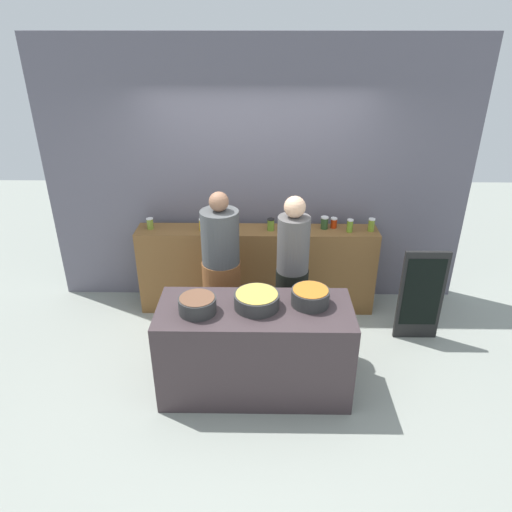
% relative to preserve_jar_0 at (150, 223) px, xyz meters
% --- Properties ---
extents(ground, '(12.00, 12.00, 0.00)m').
position_rel_preserve_jar_0_xyz_m(ground, '(1.19, -1.10, -1.07)').
color(ground, gray).
extents(storefront_wall, '(4.80, 0.12, 3.00)m').
position_rel_preserve_jar_0_xyz_m(storefront_wall, '(1.19, 0.35, 0.43)').
color(storefront_wall, slate).
rests_on(storefront_wall, ground).
extents(display_shelf, '(2.70, 0.36, 1.00)m').
position_rel_preserve_jar_0_xyz_m(display_shelf, '(1.19, -0.00, -0.57)').
color(display_shelf, brown).
rests_on(display_shelf, ground).
extents(prep_table, '(1.70, 0.70, 0.87)m').
position_rel_preserve_jar_0_xyz_m(prep_table, '(1.19, -1.40, -0.63)').
color(prep_table, '#3A2E31').
rests_on(prep_table, ground).
extents(preserve_jar_0, '(0.07, 0.07, 0.13)m').
position_rel_preserve_jar_0_xyz_m(preserve_jar_0, '(0.00, 0.00, 0.00)').
color(preserve_jar_0, olive).
rests_on(preserve_jar_0, display_shelf).
extents(preserve_jar_1, '(0.09, 0.09, 0.14)m').
position_rel_preserve_jar_0_xyz_m(preserve_jar_1, '(0.59, -0.04, 0.01)').
color(preserve_jar_1, gold).
rests_on(preserve_jar_1, display_shelf).
extents(preserve_jar_2, '(0.07, 0.07, 0.10)m').
position_rel_preserve_jar_0_xyz_m(preserve_jar_2, '(0.76, 0.01, -0.01)').
color(preserve_jar_2, gold).
rests_on(preserve_jar_2, display_shelf).
extents(preserve_jar_3, '(0.08, 0.08, 0.14)m').
position_rel_preserve_jar_0_xyz_m(preserve_jar_3, '(1.34, -0.02, 0.00)').
color(preserve_jar_3, olive).
rests_on(preserve_jar_3, display_shelf).
extents(preserve_jar_4, '(0.08, 0.08, 0.14)m').
position_rel_preserve_jar_0_xyz_m(preserve_jar_4, '(1.52, 0.03, 0.01)').
color(preserve_jar_4, gold).
rests_on(preserve_jar_4, display_shelf).
extents(preserve_jar_5, '(0.08, 0.08, 0.14)m').
position_rel_preserve_jar_0_xyz_m(preserve_jar_5, '(1.94, 0.04, 0.01)').
color(preserve_jar_5, '#284623').
rests_on(preserve_jar_5, display_shelf).
extents(preserve_jar_6, '(0.07, 0.07, 0.12)m').
position_rel_preserve_jar_0_xyz_m(preserve_jar_6, '(2.05, 0.06, -0.00)').
color(preserve_jar_6, '#B3290A').
rests_on(preserve_jar_6, display_shelf).
extents(preserve_jar_7, '(0.07, 0.07, 0.15)m').
position_rel_preserve_jar_0_xyz_m(preserve_jar_7, '(2.21, -0.05, 0.01)').
color(preserve_jar_7, olive).
rests_on(preserve_jar_7, display_shelf).
extents(preserve_jar_8, '(0.07, 0.07, 0.15)m').
position_rel_preserve_jar_0_xyz_m(preserve_jar_8, '(2.45, -0.02, 0.01)').
color(preserve_jar_8, olive).
rests_on(preserve_jar_8, display_shelf).
extents(cooking_pot_left, '(0.32, 0.32, 0.14)m').
position_rel_preserve_jar_0_xyz_m(cooking_pot_left, '(0.71, -1.47, -0.12)').
color(cooking_pot_left, '#2D2D2D').
rests_on(cooking_pot_left, prep_table).
extents(cooking_pot_center, '(0.39, 0.39, 0.13)m').
position_rel_preserve_jar_0_xyz_m(cooking_pot_center, '(1.21, -1.38, -0.13)').
color(cooking_pot_center, '#2D2D2D').
rests_on(cooking_pot_center, prep_table).
extents(cooking_pot_right, '(0.33, 0.33, 0.15)m').
position_rel_preserve_jar_0_xyz_m(cooking_pot_right, '(1.67, -1.33, -0.12)').
color(cooking_pot_right, '#2D2D2D').
rests_on(cooking_pot_right, prep_table).
extents(cook_with_tongs, '(0.40, 0.40, 1.65)m').
position_rel_preserve_jar_0_xyz_m(cook_with_tongs, '(0.83, -0.60, -0.33)').
color(cook_with_tongs, brown).
rests_on(cook_with_tongs, ground).
extents(cook_in_cap, '(0.32, 0.32, 1.66)m').
position_rel_preserve_jar_0_xyz_m(cook_in_cap, '(1.55, -0.76, -0.31)').
color(cook_in_cap, black).
rests_on(cook_in_cap, ground).
extents(chalkboard_sign, '(0.46, 0.05, 1.03)m').
position_rel_preserve_jar_0_xyz_m(chalkboard_sign, '(2.91, -0.60, -0.55)').
color(chalkboard_sign, black).
rests_on(chalkboard_sign, ground).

